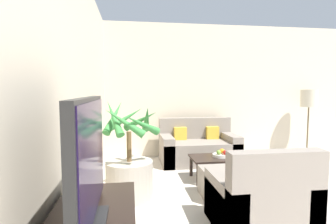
{
  "coord_description": "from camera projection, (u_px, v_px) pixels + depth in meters",
  "views": [
    {
      "loc": [
        -2.7,
        0.81,
        1.36
      ],
      "look_at": [
        -2.09,
        5.1,
        1.0
      ],
      "focal_mm": 28.0,
      "sensor_mm": 36.0,
      "label": 1
    }
  ],
  "objects": [
    {
      "name": "wall_left",
      "position": [
        63.0,
        92.0,
        2.13
      ],
      "size": [
        0.06,
        7.68,
        2.7
      ],
      "color": "beige",
      "rests_on": "ground_plane"
    },
    {
      "name": "armchair",
      "position": [
        260.0,
        203.0,
        2.53
      ],
      "size": [
        0.86,
        0.79,
        0.85
      ],
      "color": "gray",
      "rests_on": "ground_plane"
    },
    {
      "name": "apple_green",
      "position": [
        219.0,
        152.0,
        3.95
      ],
      "size": [
        0.07,
        0.07,
        0.07
      ],
      "color": "olive",
      "rests_on": "fruit_bowl"
    },
    {
      "name": "sofa_loveseat",
      "position": [
        198.0,
        148.0,
        4.94
      ],
      "size": [
        1.42,
        0.78,
        0.82
      ],
      "color": "gray",
      "rests_on": "ground_plane"
    },
    {
      "name": "orange_fruit",
      "position": [
        222.0,
        151.0,
        4.02
      ],
      "size": [
        0.08,
        0.08,
        0.08
      ],
      "color": "orange",
      "rests_on": "fruit_bowl"
    },
    {
      "name": "television",
      "position": [
        89.0,
        161.0,
        1.38
      ],
      "size": [
        0.18,
        0.86,
        0.67
      ],
      "color": "black",
      "rests_on": "tv_console"
    },
    {
      "name": "apple_red",
      "position": [
        225.0,
        152.0,
        3.94
      ],
      "size": [
        0.07,
        0.07,
        0.07
      ],
      "color": "red",
      "rests_on": "fruit_bowl"
    },
    {
      "name": "ottoman",
      "position": [
        227.0,
        183.0,
        3.35
      ],
      "size": [
        0.66,
        0.48,
        0.36
      ],
      "color": "gray",
      "rests_on": "ground_plane"
    },
    {
      "name": "potted_palm",
      "position": [
        130.0,
        168.0,
        3.29
      ],
      "size": [
        0.72,
        0.8,
        1.26
      ],
      "color": "#ADA393",
      "rests_on": "ground_plane"
    },
    {
      "name": "coffee_table",
      "position": [
        218.0,
        160.0,
        3.99
      ],
      "size": [
        0.81,
        0.52,
        0.35
      ],
      "color": "black",
      "rests_on": "ground_plane"
    },
    {
      "name": "wall_back",
      "position": [
        258.0,
        91.0,
        5.61
      ],
      "size": [
        8.03,
        0.06,
        2.7
      ],
      "color": "beige",
      "rests_on": "ground_plane"
    },
    {
      "name": "floor_lamp",
      "position": [
        309.0,
        101.0,
        5.36
      ],
      "size": [
        0.33,
        0.33,
        1.38
      ],
      "color": "brown",
      "rests_on": "ground_plane"
    },
    {
      "name": "fruit_bowl",
      "position": [
        220.0,
        155.0,
        3.98
      ],
      "size": [
        0.24,
        0.24,
        0.04
      ],
      "color": "beige",
      "rests_on": "coffee_table"
    }
  ]
}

